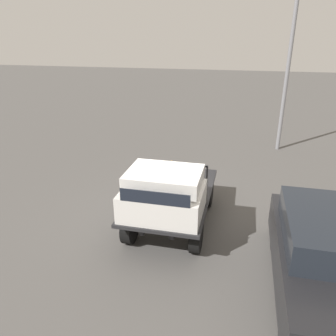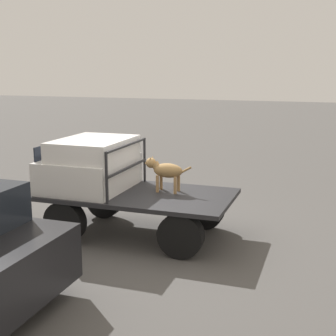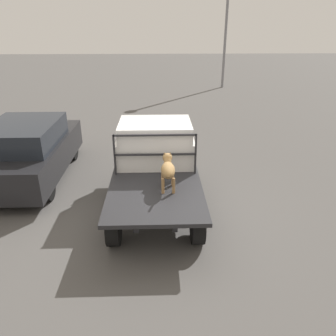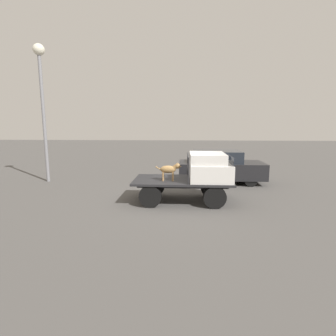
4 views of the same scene
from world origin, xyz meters
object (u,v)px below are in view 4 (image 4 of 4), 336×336
at_px(parked_sedan, 220,167).
at_px(light_pole_near, 41,85).
at_px(flatbed_truck, 182,186).
at_px(dog, 170,169).

height_order(parked_sedan, light_pole_near, light_pole_near).
distance_m(flatbed_truck, parked_sedan, 3.87).
bearing_deg(flatbed_truck, dog, -151.12).
height_order(flatbed_truck, light_pole_near, light_pole_near).
xyz_separation_m(flatbed_truck, light_pole_near, (-6.87, 3.16, 4.17)).
xyz_separation_m(dog, light_pole_near, (-6.41, 3.41, 3.50)).
distance_m(dog, parked_sedan, 4.34).
height_order(dog, parked_sedan, parked_sedan).
bearing_deg(parked_sedan, light_pole_near, -176.13).
height_order(dog, light_pole_near, light_pole_near).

